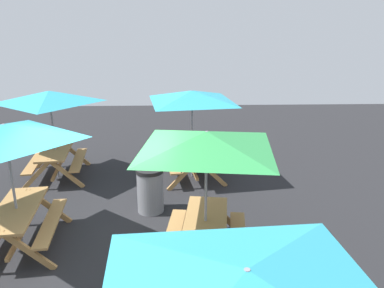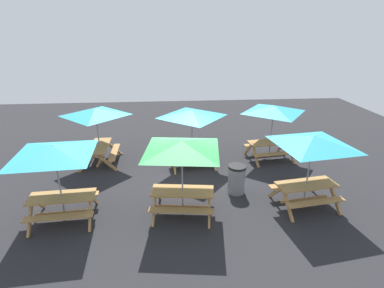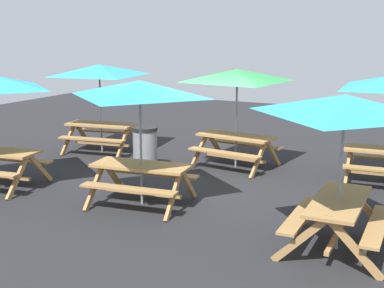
# 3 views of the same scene
# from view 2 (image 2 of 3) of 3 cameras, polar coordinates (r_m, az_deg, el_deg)

# --- Properties ---
(ground_plane) EXTENTS (25.36, 25.36, 0.00)m
(ground_plane) POSITION_cam_2_polar(r_m,az_deg,el_deg) (10.75, -0.56, -7.37)
(ground_plane) COLOR #232326
(ground_plane) RESTS_ON ground
(picnic_table_0) EXTENTS (2.80, 2.80, 2.34)m
(picnic_table_0) POSITION_cam_2_polar(r_m,az_deg,el_deg) (8.21, -1.92, -1.42)
(picnic_table_0) COLOR #A87A44
(picnic_table_0) RESTS_ON ground
(picnic_table_1) EXTENTS (2.80, 2.80, 2.34)m
(picnic_table_1) POSITION_cam_2_polar(r_m,az_deg,el_deg) (9.25, 21.95, -0.35)
(picnic_table_1) COLOR #A87A44
(picnic_table_1) RESTS_ON ground
(picnic_table_2) EXTENTS (2.21, 2.21, 2.34)m
(picnic_table_2) POSITION_cam_2_polar(r_m,az_deg,el_deg) (11.36, 0.00, 5.12)
(picnic_table_2) COLOR #A87A44
(picnic_table_2) RESTS_ON ground
(picnic_table_3) EXTENTS (2.82, 2.82, 2.34)m
(picnic_table_3) POSITION_cam_2_polar(r_m,az_deg,el_deg) (8.72, -24.77, -2.08)
(picnic_table_3) COLOR #A87A44
(picnic_table_3) RESTS_ON ground
(picnic_table_4) EXTENTS (2.24, 2.24, 2.34)m
(picnic_table_4) POSITION_cam_2_polar(r_m,az_deg,el_deg) (12.37, 15.23, 5.73)
(picnic_table_4) COLOR #A87A44
(picnic_table_4) RESTS_ON ground
(picnic_table_5) EXTENTS (2.04, 2.04, 2.34)m
(picnic_table_5) POSITION_cam_2_polar(r_m,az_deg,el_deg) (12.11, -17.84, 5.12)
(picnic_table_5) COLOR #A87A44
(picnic_table_5) RESTS_ON ground
(trash_bin_gray) EXTENTS (0.59, 0.59, 0.98)m
(trash_bin_gray) POSITION_cam_2_polar(r_m,az_deg,el_deg) (10.04, 8.49, -6.62)
(trash_bin_gray) COLOR gray
(trash_bin_gray) RESTS_ON ground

